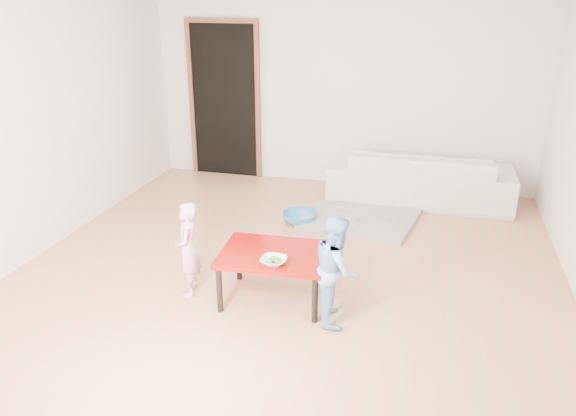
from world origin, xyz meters
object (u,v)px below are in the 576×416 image
at_px(bowl, 274,261).
at_px(basin, 300,218).
at_px(sofa, 420,176).
at_px(child_blue, 336,269).
at_px(red_table, 274,276).
at_px(child_pink, 188,249).

relative_size(bowl, basin, 0.53).
relative_size(sofa, bowl, 10.64).
height_order(bowl, child_blue, child_blue).
distance_m(red_table, bowl, 0.32).
distance_m(red_table, basin, 1.69).
bearing_deg(child_pink, basin, 145.37).
xyz_separation_m(child_pink, child_blue, (1.29, -0.08, 0.03)).
bearing_deg(basin, bowl, -82.64).
bearing_deg(basin, child_pink, -107.30).
bearing_deg(red_table, bowl, -74.58).
height_order(red_table, basin, red_table).
height_order(sofa, child_pink, child_pink).
bearing_deg(child_blue, bowl, 80.55).
relative_size(red_table, bowl, 4.28).
xyz_separation_m(bowl, basin, (-0.24, 1.88, -0.41)).
xyz_separation_m(red_table, child_pink, (-0.73, -0.09, 0.20)).
distance_m(child_pink, child_blue, 1.29).
xyz_separation_m(red_table, bowl, (0.06, -0.20, 0.25)).
xyz_separation_m(child_blue, basin, (-0.74, 1.84, -0.38)).
bearing_deg(bowl, child_pink, 171.71).
relative_size(red_table, child_blue, 1.00).
height_order(red_table, child_blue, child_blue).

